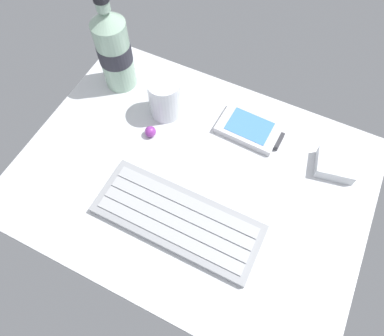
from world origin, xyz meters
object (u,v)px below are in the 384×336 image
object	(u,v)px
keyboard	(178,219)
trackball_mouse	(150,132)
juice_cup	(165,99)
water_bottle	(114,49)
charger_block	(335,165)
handheld_device	(250,128)

from	to	relation	value
keyboard	trackball_mouse	world-z (taller)	trackball_mouse
keyboard	juice_cup	distance (cm)	24.03
juice_cup	trackball_mouse	bearing A→B (deg)	-89.69
water_bottle	juice_cup	bearing A→B (deg)	-13.15
juice_cup	water_bottle	bearing A→B (deg)	166.85
water_bottle	trackball_mouse	world-z (taller)	water_bottle
trackball_mouse	water_bottle	bearing A→B (deg)	143.00
juice_cup	keyboard	bearing A→B (deg)	-56.95
keyboard	charger_block	distance (cm)	30.69
water_bottle	handheld_device	bearing A→B (deg)	0.29
charger_block	juice_cup	bearing A→B (deg)	-176.81
juice_cup	charger_block	world-z (taller)	juice_cup
keyboard	water_bottle	xyz separation A→B (cm)	(-25.38, 22.87, 8.20)
handheld_device	water_bottle	size ratio (longest dim) A/B	0.63
handheld_device	trackball_mouse	distance (cm)	19.59
handheld_device	juice_cup	xyz separation A→B (cm)	(-17.17, -3.04, 3.18)
juice_cup	handheld_device	bearing A→B (deg)	10.05
handheld_device	juice_cup	bearing A→B (deg)	-169.95
keyboard	trackball_mouse	bearing A→B (deg)	133.81
keyboard	charger_block	bearing A→B (deg)	45.52
handheld_device	charger_block	size ratio (longest dim) A/B	1.87
handheld_device	water_bottle	distance (cm)	30.69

